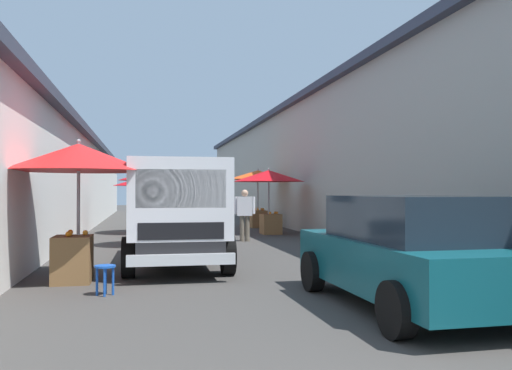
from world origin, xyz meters
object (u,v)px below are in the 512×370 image
fruit_stall_far_left (269,181)px  plastic_stool (105,273)px  fruit_stall_mid_lane (153,184)px  fruit_stall_far_right (258,181)px  vendor_by_crates (245,212)px  fruit_stall_near_left (159,189)px  fruit_stall_near_right (78,168)px  hatchback_car (410,251)px  parked_scooter (363,257)px  delivery_truck (177,216)px

fruit_stall_far_left → plastic_stool: size_ratio=5.91×
fruit_stall_mid_lane → fruit_stall_far_left: size_ratio=1.08×
fruit_stall_far_right → vendor_by_crates: (-5.79, 1.66, -1.05)m
fruit_stall_near_left → fruit_stall_mid_lane: 4.59m
fruit_stall_near_left → fruit_stall_near_right: 5.68m
fruit_stall_mid_lane → fruit_stall_far_left: (-1.15, -4.05, 0.08)m
hatchback_car → vendor_by_crates: size_ratio=2.51×
hatchback_car → plastic_stool: size_ratio=9.03×
hatchback_car → plastic_stool: bearing=66.8°
fruit_stall_near_right → fruit_stall_far_left: fruit_stall_near_right is taller
fruit_stall_near_right → parked_scooter: (-1.44, -4.54, -1.46)m
fruit_stall_far_left → parked_scooter: bearing=175.0°
plastic_stool → delivery_truck: bearing=-28.3°
fruit_stall_near_right → hatchback_car: 5.56m
fruit_stall_near_left → hatchback_car: (-8.57, -2.97, -0.85)m
fruit_stall_far_right → delivery_truck: fruit_stall_far_right is taller
fruit_stall_far_right → vendor_by_crates: size_ratio=1.62×
delivery_truck → parked_scooter: 3.62m
fruit_stall_mid_lane → plastic_stool: (-11.48, 0.86, -1.46)m
fruit_stall_far_left → vendor_by_crates: size_ratio=1.65×
fruit_stall_far_left → delivery_truck: size_ratio=0.52×
fruit_stall_near_left → parked_scooter: bearing=-156.2°
fruit_stall_mid_lane → fruit_stall_near_right: fruit_stall_near_right is taller
fruit_stall_near_left → fruit_stall_far_left: 5.25m
fruit_stall_far_left → delivery_truck: (-8.15, 3.74, -0.82)m
fruit_stall_near_left → plastic_stool: bearing=172.2°
vendor_by_crates → fruit_stall_near_right: bearing=147.1°
fruit_stall_near_right → fruit_stall_far_left: (8.91, -5.46, -0.04)m
hatchback_car → vendor_by_crates: vendor_by_crates is taller
delivery_truck → parked_scooter: delivery_truck is taller
delivery_truck → fruit_stall_near_left: bearing=2.8°
parked_scooter → plastic_stool: size_ratio=3.86×
fruit_stall_far_right → fruit_stall_far_left: 3.21m
fruit_stall_far_right → plastic_stool: bearing=159.0°
fruit_stall_mid_lane → hatchback_car: size_ratio=0.71×
plastic_stool → fruit_stall_near_right: bearing=21.1°
plastic_stool → fruit_stall_far_left: bearing=-25.4°
delivery_truck → parked_scooter: size_ratio=2.95×
fruit_stall_near_left → fruit_stall_mid_lane: size_ratio=0.80×
fruit_stall_near_left → fruit_stall_far_right: fruit_stall_far_right is taller
hatchback_car → fruit_stall_mid_lane: bearing=13.1°
fruit_stall_mid_lane → vendor_by_crates: bearing=-144.5°
fruit_stall_far_right → plastic_stool: 14.58m
fruit_stall_far_right → plastic_stool: (-13.52, 5.20, -1.62)m
fruit_stall_near_right → parked_scooter: 4.98m
fruit_stall_near_right → vendor_by_crates: fruit_stall_near_right is taller
fruit_stall_far_right → fruit_stall_near_right: bearing=154.6°
fruit_stall_far_right → parked_scooter: (-13.54, 1.20, -1.50)m
fruit_stall_far_left → plastic_stool: 11.54m
fruit_stall_near_left → fruit_stall_far_left: (3.44, -3.96, 0.28)m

